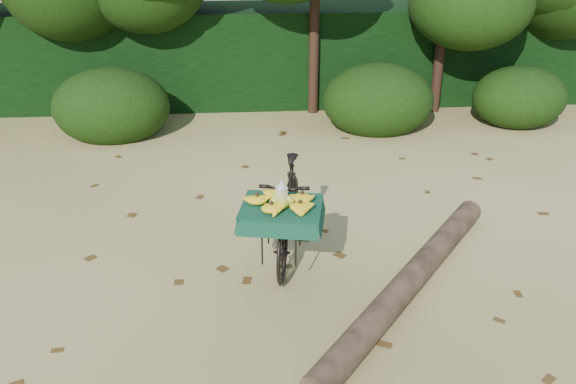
{
  "coord_description": "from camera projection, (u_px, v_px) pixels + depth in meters",
  "views": [
    {
      "loc": [
        -0.81,
        -5.68,
        3.51
      ],
      "look_at": [
        -0.38,
        -0.06,
        0.87
      ],
      "focal_mm": 38.0,
      "sensor_mm": 36.0,
      "label": 1
    }
  ],
  "objects": [
    {
      "name": "fallen_log",
      "position": [
        410.0,
        281.0,
        6.07
      ],
      "size": [
        2.49,
        3.09,
        0.27
      ],
      "primitive_type": "cylinder",
      "rotation": [
        1.57,
        0.0,
        -0.66
      ],
      "color": "brown",
      "rests_on": "ground"
    },
    {
      "name": "tree_row",
      "position": [
        249.0,
        2.0,
        10.74
      ],
      "size": [
        14.5,
        2.0,
        4.0
      ],
      "primitive_type": null,
      "color": "black",
      "rests_on": "ground"
    },
    {
      "name": "ground",
      "position": [
        322.0,
        260.0,
        6.67
      ],
      "size": [
        80.0,
        80.0,
        0.0
      ],
      "primitive_type": "plane",
      "color": "tan",
      "rests_on": "ground"
    },
    {
      "name": "leaf_litter",
      "position": [
        315.0,
        231.0,
        7.26
      ],
      "size": [
        7.0,
        7.3,
        0.01
      ],
      "primitive_type": null,
      "color": "#4A3113",
      "rests_on": "ground"
    },
    {
      "name": "vendor_bicycle",
      "position": [
        288.0,
        211.0,
        6.53
      ],
      "size": [
        0.98,
        1.9,
        1.08
      ],
      "rotation": [
        0.0,
        0.0,
        -0.19
      ],
      "color": "black",
      "rests_on": "ground"
    },
    {
      "name": "hedge_backdrop",
      "position": [
        283.0,
        54.0,
        11.98
      ],
      "size": [
        26.0,
        1.8,
        1.8
      ],
      "primitive_type": "cube",
      "color": "black",
      "rests_on": "ground"
    },
    {
      "name": "bush_clumps",
      "position": [
        320.0,
        105.0,
        10.4
      ],
      "size": [
        8.8,
        1.7,
        0.9
      ],
      "primitive_type": null,
      "color": "black",
      "rests_on": "ground"
    }
  ]
}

